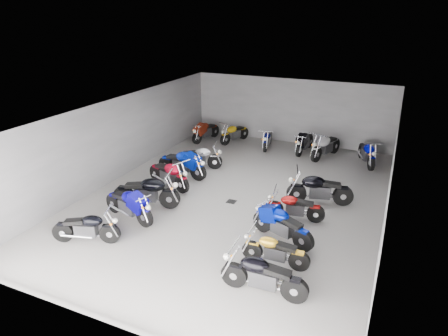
# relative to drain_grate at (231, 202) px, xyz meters

# --- Properties ---
(ground) EXTENTS (14.00, 14.00, 0.00)m
(ground) POSITION_rel_drain_grate_xyz_m (0.00, 0.50, -0.01)
(ground) COLOR gray
(ground) RESTS_ON ground
(wall_back) EXTENTS (10.00, 0.10, 3.20)m
(wall_back) POSITION_rel_drain_grate_xyz_m (0.00, 7.50, 1.59)
(wall_back) COLOR gray
(wall_back) RESTS_ON ground
(wall_left) EXTENTS (0.10, 14.00, 3.20)m
(wall_left) POSITION_rel_drain_grate_xyz_m (-5.00, 0.50, 1.59)
(wall_left) COLOR gray
(wall_left) RESTS_ON ground
(wall_right) EXTENTS (0.10, 14.00, 3.20)m
(wall_right) POSITION_rel_drain_grate_xyz_m (5.00, 0.50, 1.59)
(wall_right) COLOR gray
(wall_right) RESTS_ON ground
(ceiling) EXTENTS (10.00, 14.00, 0.04)m
(ceiling) POSITION_rel_drain_grate_xyz_m (0.00, 0.50, 3.21)
(ceiling) COLOR black
(ceiling) RESTS_ON wall_back
(drain_grate) EXTENTS (0.32, 0.32, 0.01)m
(drain_grate) POSITION_rel_drain_grate_xyz_m (0.00, 0.00, 0.00)
(drain_grate) COLOR black
(drain_grate) RESTS_ON ground
(motorcycle_left_a) EXTENTS (1.92, 0.83, 0.88)m
(motorcycle_left_a) POSITION_rel_drain_grate_xyz_m (-2.80, -4.11, 0.47)
(motorcycle_left_a) COLOR black
(motorcycle_left_a) RESTS_ON ground
(motorcycle_left_b) EXTENTS (2.16, 0.71, 0.97)m
(motorcycle_left_b) POSITION_rel_drain_grate_xyz_m (-2.50, -2.50, 0.52)
(motorcycle_left_b) COLOR black
(motorcycle_left_b) RESTS_ON ground
(motorcycle_left_c) EXTENTS (2.30, 0.80, 1.03)m
(motorcycle_left_c) POSITION_rel_drain_grate_xyz_m (-2.48, -1.52, 0.56)
(motorcycle_left_c) COLOR black
(motorcycle_left_c) RESTS_ON ground
(motorcycle_left_d) EXTENTS (2.13, 0.89, 0.97)m
(motorcycle_left_d) POSITION_rel_drain_grate_xyz_m (-2.66, 0.19, 0.53)
(motorcycle_left_d) COLOR black
(motorcycle_left_d) RESTS_ON ground
(motorcycle_left_e) EXTENTS (2.30, 0.54, 1.01)m
(motorcycle_left_e) POSITION_rel_drain_grate_xyz_m (-2.70, 1.31, 0.55)
(motorcycle_left_e) COLOR black
(motorcycle_left_e) RESTS_ON ground
(motorcycle_left_f) EXTENTS (2.00, 0.84, 0.92)m
(motorcycle_left_f) POSITION_rel_drain_grate_xyz_m (-2.52, 2.36, 0.49)
(motorcycle_left_f) COLOR black
(motorcycle_left_f) RESTS_ON ground
(motorcycle_right_a) EXTENTS (2.15, 0.43, 0.95)m
(motorcycle_right_a) POSITION_rel_drain_grate_xyz_m (2.58, -4.19, 0.51)
(motorcycle_right_a) COLOR black
(motorcycle_right_a) RESTS_ON ground
(motorcycle_right_b) EXTENTS (1.85, 0.37, 0.81)m
(motorcycle_right_b) POSITION_rel_drain_grate_xyz_m (2.49, -2.96, 0.44)
(motorcycle_right_b) COLOR black
(motorcycle_right_b) RESTS_ON ground
(motorcycle_right_c) EXTENTS (2.04, 0.91, 0.94)m
(motorcycle_right_c) POSITION_rel_drain_grate_xyz_m (2.31, -1.71, 0.51)
(motorcycle_right_c) COLOR black
(motorcycle_right_c) RESTS_ON ground
(motorcycle_right_d) EXTENTS (1.88, 0.50, 0.83)m
(motorcycle_right_d) POSITION_rel_drain_grate_xyz_m (2.34, -0.35, 0.45)
(motorcycle_right_d) COLOR black
(motorcycle_right_d) RESTS_ON ground
(motorcycle_right_e) EXTENTS (2.24, 0.79, 1.01)m
(motorcycle_right_e) POSITION_rel_drain_grate_xyz_m (2.82, 1.11, 0.54)
(motorcycle_right_e) COLOR black
(motorcycle_right_e) RESTS_ON ground
(motorcycle_back_a) EXTENTS (0.58, 2.08, 0.92)m
(motorcycle_back_a) POSITION_rel_drain_grate_xyz_m (-3.98, 5.95, 0.50)
(motorcycle_back_a) COLOR black
(motorcycle_back_a) RESTS_ON ground
(motorcycle_back_b) EXTENTS (0.79, 1.95, 0.89)m
(motorcycle_back_b) POSITION_rel_drain_grate_xyz_m (-2.53, 6.30, 0.48)
(motorcycle_back_b) COLOR black
(motorcycle_back_b) RESTS_ON ground
(motorcycle_back_c) EXTENTS (0.46, 1.88, 0.83)m
(motorcycle_back_c) POSITION_rel_drain_grate_xyz_m (-0.70, 6.12, 0.45)
(motorcycle_back_c) COLOR black
(motorcycle_back_c) RESTS_ON ground
(motorcycle_back_d) EXTENTS (0.47, 2.13, 0.94)m
(motorcycle_back_d) POSITION_rel_drain_grate_xyz_m (1.09, 6.23, 0.50)
(motorcycle_back_d) COLOR black
(motorcycle_back_d) RESTS_ON ground
(motorcycle_back_e) EXTENTS (0.91, 2.26, 1.03)m
(motorcycle_back_e) POSITION_rel_drain_grate_xyz_m (2.14, 5.89, 0.56)
(motorcycle_back_e) COLOR black
(motorcycle_back_e) RESTS_ON ground
(motorcycle_back_f) EXTENTS (0.90, 2.09, 0.96)m
(motorcycle_back_f) POSITION_rel_drain_grate_xyz_m (3.95, 5.79, 0.52)
(motorcycle_back_f) COLOR black
(motorcycle_back_f) RESTS_ON ground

